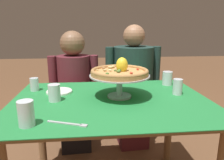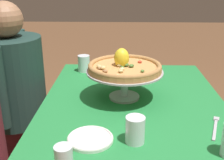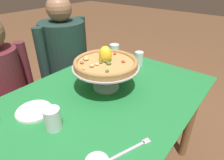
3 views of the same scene
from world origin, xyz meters
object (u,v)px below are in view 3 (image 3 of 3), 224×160
at_px(water_glass_back_right, 114,52).
at_px(side_plate, 34,111).
at_px(dinner_fork, 132,149).
at_px(diner_left, 7,99).
at_px(water_glass_side_left, 53,120).
at_px(pizza, 106,62).
at_px(diner_right, 66,66).
at_px(pizza_stand, 106,72).
at_px(water_glass_side_right, 139,60).

relative_size(water_glass_back_right, side_plate, 0.60).
height_order(dinner_fork, diner_left, diner_left).
xyz_separation_m(water_glass_side_left, dinner_fork, (0.12, -0.34, -0.04)).
bearing_deg(pizza, side_plate, 161.85).
bearing_deg(diner_left, side_plate, -96.68).
distance_m(pizza, side_plate, 0.46).
xyz_separation_m(side_plate, diner_left, (0.06, 0.53, -0.20)).
bearing_deg(diner_right, dinner_fork, -116.10).
bearing_deg(dinner_fork, water_glass_back_right, 42.26).
relative_size(pizza, dinner_fork, 1.86).
height_order(pizza, water_glass_side_left, pizza).
bearing_deg(water_glass_side_left, dinner_fork, -70.70).
bearing_deg(water_glass_back_right, pizza_stand, -147.91).
bearing_deg(diner_left, diner_right, 0.40).
relative_size(dinner_fork, diner_left, 0.17).
bearing_deg(side_plate, dinner_fork, -77.32).
bearing_deg(water_glass_back_right, pizza, -148.04).
xyz_separation_m(pizza_stand, pizza, (0.00, 0.00, 0.06)).
relative_size(water_glass_side_left, side_plate, 0.59).
relative_size(diner_left, diner_right, 0.95).
distance_m(pizza_stand, diner_left, 0.81).
relative_size(water_glass_back_right, water_glass_side_left, 1.01).
height_order(water_glass_side_right, dinner_fork, water_glass_side_right).
bearing_deg(water_glass_back_right, water_glass_side_left, -160.20).
height_order(pizza, water_glass_side_right, pizza).
height_order(side_plate, dinner_fork, side_plate).
relative_size(pizza_stand, water_glass_side_left, 3.65).
distance_m(pizza, diner_left, 0.83).
relative_size(pizza, water_glass_side_left, 3.48).
relative_size(pizza_stand, water_glass_side_right, 3.62).
bearing_deg(pizza, water_glass_side_left, -174.66).
height_order(water_glass_side_right, water_glass_side_left, same).
height_order(water_glass_side_right, side_plate, water_glass_side_right).
height_order(side_plate, diner_left, diner_left).
bearing_deg(side_plate, diner_right, 40.26).
distance_m(side_plate, diner_right, 0.84).
distance_m(pizza, diner_right, 0.77).
xyz_separation_m(pizza_stand, dinner_fork, (-0.29, -0.38, -0.11)).
bearing_deg(dinner_fork, water_glass_side_right, 29.89).
relative_size(water_glass_side_left, diner_right, 0.09).
distance_m(water_glass_side_right, diner_right, 0.70).
bearing_deg(water_glass_side_right, water_glass_side_left, -176.30).
height_order(pizza_stand, pizza, pizza).
distance_m(water_glass_back_right, diner_left, 0.89).
distance_m(water_glass_side_right, diner_left, 1.02).
bearing_deg(diner_right, pizza_stand, -108.53).
bearing_deg(water_glass_side_left, water_glass_back_right, 19.80).
bearing_deg(diner_right, water_glass_back_right, -64.76).
height_order(water_glass_back_right, dinner_fork, water_glass_back_right).
height_order(pizza_stand, water_glass_side_left, pizza_stand).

